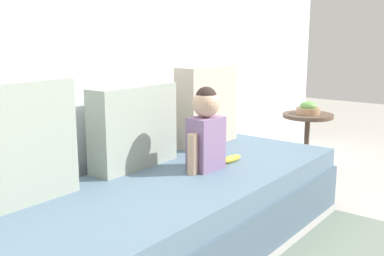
% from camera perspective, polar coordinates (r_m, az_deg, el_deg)
% --- Properties ---
extents(ground_plane, '(12.00, 12.00, 0.00)m').
position_cam_1_polar(ground_plane, '(2.57, -1.46, -14.57)').
color(ground_plane, '#B2ADA3').
extents(back_wall, '(5.47, 0.10, 2.52)m').
position_cam_1_polar(back_wall, '(2.70, -11.22, 14.06)').
color(back_wall, silver).
rests_on(back_wall, ground).
extents(couch, '(2.27, 0.87, 0.39)m').
position_cam_1_polar(couch, '(2.49, -1.48, -10.56)').
color(couch, '#495F70').
rests_on(couch, ground).
extents(throw_pillow_left, '(0.49, 0.16, 0.55)m').
position_cam_1_polar(throw_pillow_left, '(2.15, -20.73, -1.74)').
color(throw_pillow_left, '#99A393').
rests_on(throw_pillow_left, couch).
extents(throw_pillow_center, '(0.56, 0.16, 0.46)m').
position_cam_1_polar(throw_pillow_center, '(2.58, -7.30, 0.17)').
color(throw_pillow_center, '#99A393').
rests_on(throw_pillow_center, couch).
extents(throw_pillow_right, '(0.51, 0.16, 0.53)m').
position_cam_1_polar(throw_pillow_right, '(3.10, 1.91, 2.86)').
color(throw_pillow_right, '#C1B29E').
rests_on(throw_pillow_right, couch).
extents(toddler, '(0.30, 0.15, 0.47)m').
position_cam_1_polar(toddler, '(2.51, 1.77, -0.11)').
color(toddler, gray).
rests_on(toddler, couch).
extents(banana, '(0.17, 0.06, 0.04)m').
position_cam_1_polar(banana, '(2.70, 5.00, -3.88)').
color(banana, yellow).
rests_on(banana, couch).
extents(side_table, '(0.39, 0.39, 0.52)m').
position_cam_1_polar(side_table, '(3.73, 14.26, -0.07)').
color(side_table, brown).
rests_on(side_table, ground).
extents(fruit_bowl, '(0.19, 0.19, 0.10)m').
position_cam_1_polar(fruit_bowl, '(3.70, 14.39, 2.37)').
color(fruit_bowl, tan).
rests_on(fruit_bowl, side_table).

